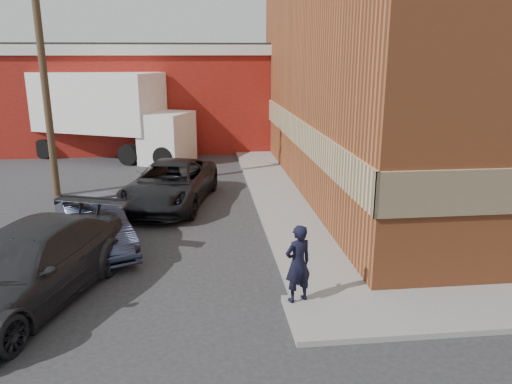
{
  "coord_description": "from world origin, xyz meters",
  "views": [
    {
      "loc": [
        -2.1,
        -9.56,
        5.14
      ],
      "look_at": [
        -0.74,
        2.71,
        1.68
      ],
      "focal_mm": 35.0,
      "sensor_mm": 36.0,
      "label": 1
    }
  ],
  "objects_px": {
    "man": "(298,264)",
    "sedan": "(94,225)",
    "brick_building": "(478,65)",
    "suv_b": "(26,267)",
    "box_truck": "(110,110)",
    "warehouse": "(131,94)",
    "suv_a": "(170,184)",
    "utility_pole": "(43,64)"
  },
  "relations": [
    {
      "from": "man",
      "to": "suv_b",
      "type": "xyz_separation_m",
      "value": [
        -5.62,
        0.75,
        -0.14
      ]
    },
    {
      "from": "utility_pole",
      "to": "suv_b",
      "type": "bearing_deg",
      "value": -78.81
    },
    {
      "from": "brick_building",
      "to": "man",
      "type": "xyz_separation_m",
      "value": [
        -8.7,
        -9.25,
        -3.73
      ]
    },
    {
      "from": "sedan",
      "to": "suv_a",
      "type": "distance_m",
      "value": 4.32
    },
    {
      "from": "man",
      "to": "box_truck",
      "type": "distance_m",
      "value": 17.18
    },
    {
      "from": "brick_building",
      "to": "suv_b",
      "type": "relative_size",
      "value": 3.26
    },
    {
      "from": "brick_building",
      "to": "suv_a",
      "type": "bearing_deg",
      "value": -172.1
    },
    {
      "from": "utility_pole",
      "to": "brick_building",
      "type": "bearing_deg",
      "value": -0.02
    },
    {
      "from": "sedan",
      "to": "suv_a",
      "type": "relative_size",
      "value": 0.77
    },
    {
      "from": "suv_a",
      "to": "man",
      "type": "bearing_deg",
      "value": -55.58
    },
    {
      "from": "man",
      "to": "utility_pole",
      "type": "bearing_deg",
      "value": -73.97
    },
    {
      "from": "suv_a",
      "to": "suv_b",
      "type": "height_order",
      "value": "suv_b"
    },
    {
      "from": "warehouse",
      "to": "box_truck",
      "type": "xyz_separation_m",
      "value": [
        -0.52,
        -4.34,
        -0.38
      ]
    },
    {
      "from": "utility_pole",
      "to": "box_truck",
      "type": "height_order",
      "value": "utility_pole"
    },
    {
      "from": "utility_pole",
      "to": "suv_a",
      "type": "bearing_deg",
      "value": -20.85
    },
    {
      "from": "brick_building",
      "to": "box_truck",
      "type": "relative_size",
      "value": 2.07
    },
    {
      "from": "man",
      "to": "sedan",
      "type": "xyz_separation_m",
      "value": [
        -4.84,
        3.7,
        -0.28
      ]
    },
    {
      "from": "utility_pole",
      "to": "suv_b",
      "type": "relative_size",
      "value": 1.61
    },
    {
      "from": "suv_a",
      "to": "sedan",
      "type": "bearing_deg",
      "value": -102.06
    },
    {
      "from": "box_truck",
      "to": "sedan",
      "type": "bearing_deg",
      "value": -58.6
    },
    {
      "from": "brick_building",
      "to": "suv_a",
      "type": "relative_size",
      "value": 3.4
    },
    {
      "from": "brick_building",
      "to": "suv_b",
      "type": "xyz_separation_m",
      "value": [
        -14.31,
        -8.5,
        -3.87
      ]
    },
    {
      "from": "utility_pole",
      "to": "suv_a",
      "type": "distance_m",
      "value": 6.08
    },
    {
      "from": "utility_pole",
      "to": "sedan",
      "type": "bearing_deg",
      "value": -66.08
    },
    {
      "from": "man",
      "to": "suv_a",
      "type": "bearing_deg",
      "value": -90.62
    },
    {
      "from": "man",
      "to": "suv_a",
      "type": "relative_size",
      "value": 0.31
    },
    {
      "from": "brick_building",
      "to": "warehouse",
      "type": "height_order",
      "value": "brick_building"
    },
    {
      "from": "man",
      "to": "box_truck",
      "type": "relative_size",
      "value": 0.19
    },
    {
      "from": "sedan",
      "to": "suv_b",
      "type": "distance_m",
      "value": 3.05
    },
    {
      "from": "utility_pole",
      "to": "box_truck",
      "type": "bearing_deg",
      "value": 81.6
    },
    {
      "from": "utility_pole",
      "to": "warehouse",
      "type": "bearing_deg",
      "value": 82.23
    },
    {
      "from": "utility_pole",
      "to": "man",
      "type": "relative_size",
      "value": 5.39
    },
    {
      "from": "suv_a",
      "to": "box_truck",
      "type": "xyz_separation_m",
      "value": [
        -3.3,
        8.29,
        1.68
      ]
    },
    {
      "from": "man",
      "to": "box_truck",
      "type": "xyz_separation_m",
      "value": [
        -6.32,
        15.91,
        1.47
      ]
    },
    {
      "from": "man",
      "to": "sedan",
      "type": "relative_size",
      "value": 0.41
    },
    {
      "from": "warehouse",
      "to": "sedan",
      "type": "bearing_deg",
      "value": -86.67
    },
    {
      "from": "utility_pole",
      "to": "sedan",
      "type": "relative_size",
      "value": 2.19
    },
    {
      "from": "brick_building",
      "to": "suv_a",
      "type": "height_order",
      "value": "brick_building"
    },
    {
      "from": "sedan",
      "to": "warehouse",
      "type": "bearing_deg",
      "value": 70.61
    },
    {
      "from": "brick_building",
      "to": "sedan",
      "type": "relative_size",
      "value": 4.44
    },
    {
      "from": "sedan",
      "to": "box_truck",
      "type": "distance_m",
      "value": 12.42
    },
    {
      "from": "sedan",
      "to": "box_truck",
      "type": "relative_size",
      "value": 0.47
    }
  ]
}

